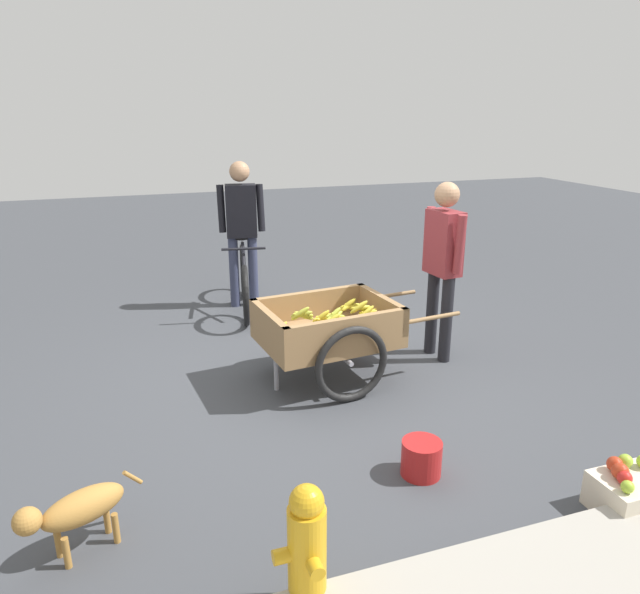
{
  "coord_description": "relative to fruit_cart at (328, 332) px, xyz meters",
  "views": [
    {
      "loc": [
        1.45,
        4.35,
        2.25
      ],
      "look_at": [
        -0.04,
        0.01,
        0.75
      ],
      "focal_mm": 32.76,
      "sensor_mm": 36.0,
      "label": 1
    }
  ],
  "objects": [
    {
      "name": "plastic_bucket",
      "position": [
        -0.1,
        1.49,
        -0.32
      ],
      "size": [
        0.26,
        0.26,
        0.23
      ],
      "primitive_type": "cylinder",
      "color": "#B21E1E",
      "rests_on": "ground"
    },
    {
      "name": "dog",
      "position": [
        1.93,
        1.53,
        -0.17
      ],
      "size": [
        0.62,
        0.36,
        0.4
      ],
      "color": "#AD7A38",
      "rests_on": "ground"
    },
    {
      "name": "fire_hydrant",
      "position": [
        0.91,
        2.26,
        -0.1
      ],
      "size": [
        0.25,
        0.25,
        0.67
      ],
      "color": "gold",
      "rests_on": "ground"
    },
    {
      "name": "ground_plane",
      "position": [
        0.11,
        -0.03,
        -0.44
      ],
      "size": [
        24.0,
        24.0,
        0.0
      ],
      "primitive_type": "plane",
      "color": "#3D3F44"
    },
    {
      "name": "cyclist_person",
      "position": [
        0.27,
        -2.18,
        0.57
      ],
      "size": [
        0.51,
        0.26,
        1.68
      ],
      "color": "#333851",
      "rests_on": "ground"
    },
    {
      "name": "bicycle",
      "position": [
        0.3,
        -2.03,
        -0.09
      ],
      "size": [
        0.49,
        1.64,
        0.85
      ],
      "color": "black",
      "rests_on": "ground"
    },
    {
      "name": "fruit_cart",
      "position": [
        0.0,
        0.0,
        0.0
      ],
      "size": [
        1.72,
        1.0,
        0.73
      ],
      "color": "#937047",
      "rests_on": "ground"
    },
    {
      "name": "apple_crate",
      "position": [
        -1.08,
        2.2,
        -0.31
      ],
      "size": [
        0.44,
        0.32,
        0.32
      ],
      "color": "beige",
      "rests_on": "ground"
    },
    {
      "name": "vendor_person",
      "position": [
        -1.14,
        -0.12,
        0.54
      ],
      "size": [
        0.24,
        0.54,
        1.63
      ],
      "color": "black",
      "rests_on": "ground"
    }
  ]
}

